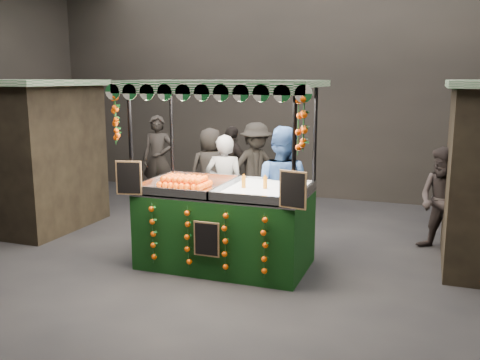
% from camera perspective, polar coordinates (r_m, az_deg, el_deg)
% --- Properties ---
extents(ground, '(12.00, 12.00, 0.00)m').
position_cam_1_polar(ground, '(7.45, -2.96, -9.66)').
color(ground, black).
rests_on(ground, ground).
extents(market_hall, '(12.10, 10.10, 5.05)m').
position_cam_1_polar(market_hall, '(7.02, -3.24, 17.15)').
color(market_hall, black).
rests_on(market_hall, ground).
extents(neighbour_stall_left, '(3.00, 2.20, 2.60)m').
position_cam_1_polar(neighbour_stall_left, '(10.37, -23.77, 2.74)').
color(neighbour_stall_left, black).
rests_on(neighbour_stall_left, ground).
extents(juice_stall, '(2.68, 1.58, 2.60)m').
position_cam_1_polar(juice_stall, '(7.36, -1.62, -3.35)').
color(juice_stall, black).
rests_on(juice_stall, ground).
extents(vendor_grey, '(0.70, 0.52, 1.74)m').
position_cam_1_polar(vendor_grey, '(8.59, -1.67, -0.83)').
color(vendor_grey, gray).
rests_on(vendor_grey, ground).
extents(vendor_blue, '(1.04, 0.86, 1.94)m').
position_cam_1_polar(vendor_blue, '(7.93, 4.52, -1.12)').
color(vendor_blue, navy).
rests_on(vendor_blue, ground).
extents(shopper_0, '(0.74, 0.55, 1.86)m').
position_cam_1_polar(shopper_0, '(11.32, -8.85, 2.23)').
color(shopper_0, '#292522').
rests_on(shopper_0, ground).
extents(shopper_1, '(0.99, 0.93, 1.62)m').
position_cam_1_polar(shopper_1, '(8.51, 21.14, -2.11)').
color(shopper_1, '#2A2322').
rests_on(shopper_1, ground).
extents(shopper_2, '(1.05, 0.82, 1.67)m').
position_cam_1_polar(shopper_2, '(10.89, -0.88, 1.49)').
color(shopper_2, black).
rests_on(shopper_2, ground).
extents(shopper_3, '(1.28, 1.28, 1.78)m').
position_cam_1_polar(shopper_3, '(10.35, 1.73, 1.31)').
color(shopper_3, '#2C2824').
rests_on(shopper_3, ground).
extents(shopper_4, '(0.98, 0.92, 1.69)m').
position_cam_1_polar(shopper_4, '(10.32, -3.21, 1.00)').
color(shopper_4, '#2E2925').
rests_on(shopper_4, ground).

